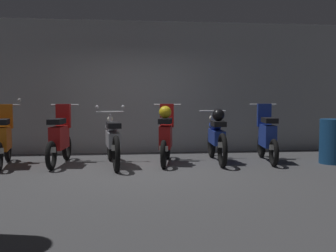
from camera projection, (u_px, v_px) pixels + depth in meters
name	position (u px, v px, depth m)	size (l,w,h in m)	color
ground_plane	(142.00, 171.00, 7.18)	(80.00, 80.00, 0.00)	#4C4C4F
back_wall	(136.00, 87.00, 9.57)	(16.00, 0.30, 3.09)	#9EA0A3
motorbike_slot_0	(4.00, 138.00, 7.67)	(0.59, 1.68, 1.29)	black
motorbike_slot_1	(60.00, 138.00, 7.82)	(0.56, 1.68, 1.18)	black
motorbike_slot_2	(113.00, 140.00, 7.68)	(0.59, 1.95, 1.15)	black
motorbike_slot_3	(166.00, 135.00, 7.97)	(0.56, 1.67, 1.18)	black
motorbike_slot_4	(217.00, 136.00, 8.11)	(0.56, 1.95, 1.08)	black
motorbike_slot_5	(267.00, 136.00, 8.18)	(0.56, 1.68, 1.18)	black
trash_bin	(333.00, 141.00, 7.95)	(0.51, 0.51, 0.88)	navy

